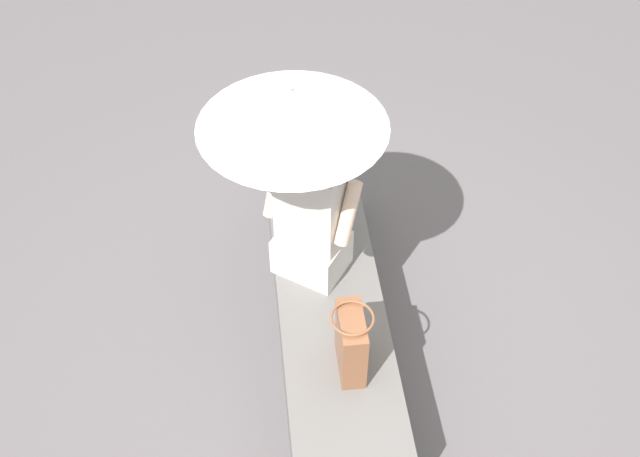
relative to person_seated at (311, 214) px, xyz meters
The scene contains 6 objects.
ground_plane 0.83m from the person_seated, 26.74° to the left, with size 14.00×14.00×0.00m, color #605B5E.
stone_bench 0.62m from the person_seated, 26.74° to the left, with size 2.03×0.53×0.43m, color slate.
person_seated is the anchor object (origin of this frame).
parasol 0.60m from the person_seated, 131.27° to the right, with size 0.87×0.87×1.11m.
handbag_black 0.68m from the person_seated, 10.07° to the left, with size 0.26×0.20×0.37m.
tote_bag_canvas 0.49m from the person_seated, behind, with size 0.20×0.15×0.27m.
Camera 1 is at (2.47, -0.32, 3.42)m, focal length 42.42 mm.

